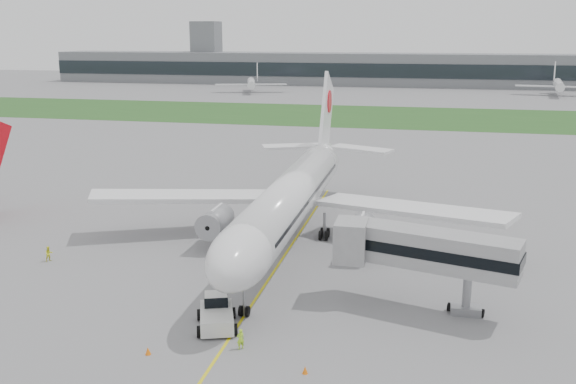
% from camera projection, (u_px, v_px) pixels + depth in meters
% --- Properties ---
extents(ground, '(600.00, 600.00, 0.00)m').
position_uv_depth(ground, '(284.00, 257.00, 68.00)').
color(ground, slate).
rests_on(ground, ground).
extents(apron_markings, '(70.00, 70.00, 0.04)m').
position_uv_depth(apron_markings, '(273.00, 274.00, 63.26)').
color(apron_markings, yellow).
rests_on(apron_markings, ground).
extents(grass_strip, '(600.00, 50.00, 0.02)m').
position_uv_depth(grass_strip, '(377.00, 116.00, 181.70)').
color(grass_strip, '#26521E').
rests_on(grass_strip, ground).
extents(terminal_building, '(320.00, 22.30, 14.00)m').
position_uv_depth(terminal_building, '(398.00, 70.00, 284.11)').
color(terminal_building, slate).
rests_on(terminal_building, ground).
extents(control_tower, '(12.00, 12.00, 56.00)m').
position_uv_depth(control_tower, '(208.00, 82.00, 306.57)').
color(control_tower, slate).
rests_on(control_tower, ground).
extents(airliner, '(48.13, 53.95, 17.88)m').
position_uv_depth(airliner, '(293.00, 194.00, 71.24)').
color(airliner, white).
rests_on(airliner, ground).
extents(pushback_tug, '(4.34, 5.26, 2.38)m').
position_uv_depth(pushback_tug, '(216.00, 313.00, 51.80)').
color(pushback_tug, silver).
rests_on(pushback_tug, ground).
extents(jet_bridge, '(15.76, 7.19, 7.21)m').
position_uv_depth(jet_bridge, '(419.00, 249.00, 54.19)').
color(jet_bridge, '#9A9A9C').
rests_on(jet_bridge, ground).
extents(safety_cone_left, '(0.43, 0.43, 0.59)m').
position_uv_depth(safety_cone_left, '(148.00, 351.00, 47.31)').
color(safety_cone_left, orange).
rests_on(safety_cone_left, ground).
extents(safety_cone_right, '(0.41, 0.41, 0.56)m').
position_uv_depth(safety_cone_right, '(305.00, 370.00, 44.66)').
color(safety_cone_right, orange).
rests_on(safety_cone_right, ground).
extents(ground_crew_near, '(0.70, 0.68, 1.62)m').
position_uv_depth(ground_crew_near, '(240.00, 339.00, 48.03)').
color(ground_crew_near, '#ADED27').
rests_on(ground_crew_near, ground).
extents(ground_crew_far, '(0.95, 0.99, 1.60)m').
position_uv_depth(ground_crew_far, '(49.00, 254.00, 66.51)').
color(ground_crew_far, yellow).
rests_on(ground_crew_far, ground).
extents(distant_aircraft_left, '(33.62, 31.34, 10.70)m').
position_uv_depth(distant_aircraft_left, '(251.00, 92.00, 253.09)').
color(distant_aircraft_left, white).
rests_on(distant_aircraft_left, ground).
extents(distant_aircraft_right, '(33.82, 30.75, 11.65)m').
position_uv_depth(distant_aircraft_right, '(557.00, 96.00, 239.88)').
color(distant_aircraft_right, white).
rests_on(distant_aircraft_right, ground).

